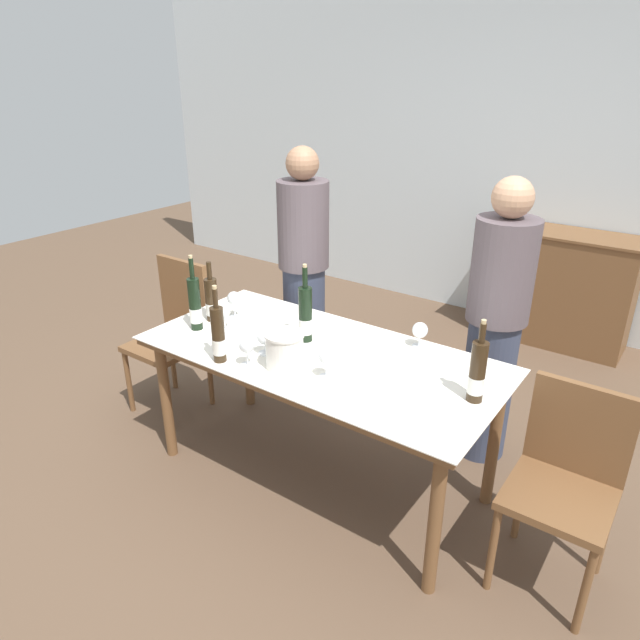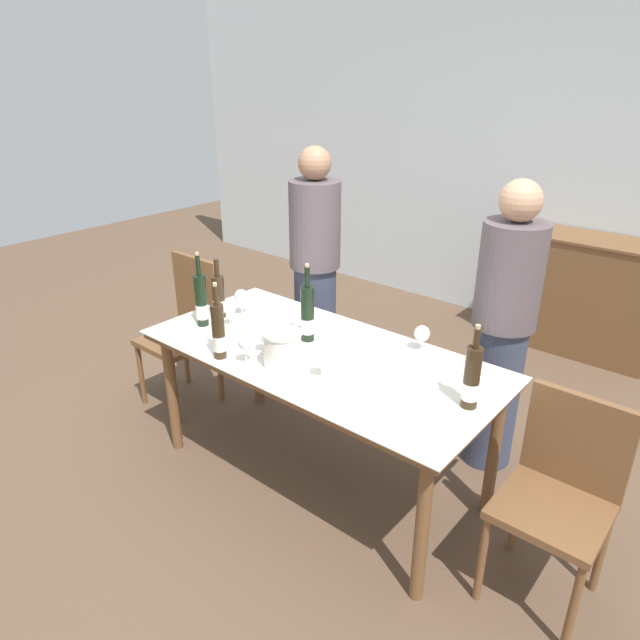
{
  "view_description": "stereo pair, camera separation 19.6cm",
  "coord_description": "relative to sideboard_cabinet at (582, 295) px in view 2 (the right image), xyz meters",
  "views": [
    {
      "loc": [
        1.5,
        -2.09,
        2.09
      ],
      "look_at": [
        0.0,
        0.0,
        0.95
      ],
      "focal_mm": 32.0,
      "sensor_mm": 36.0,
      "label": 1
    },
    {
      "loc": [
        1.65,
        -1.97,
        2.09
      ],
      "look_at": [
        0.0,
        0.0,
        0.95
      ],
      "focal_mm": 32.0,
      "sensor_mm": 36.0,
      "label": 2
    }
  ],
  "objects": [
    {
      "name": "wine_bottle_0",
      "position": [
        -0.7,
        -2.47,
        0.45
      ],
      "size": [
        0.07,
        0.07,
        0.42
      ],
      "color": "black",
      "rests_on": "dining_table"
    },
    {
      "name": "wine_glass_5",
      "position": [
        -0.17,
        -2.2,
        0.4
      ],
      "size": [
        0.08,
        0.08,
        0.13
      ],
      "color": "white",
      "rests_on": "dining_table"
    },
    {
      "name": "wine_glass_2",
      "position": [
        -0.77,
        -2.72,
        0.4
      ],
      "size": [
        0.08,
        0.08,
        0.14
      ],
      "color": "white",
      "rests_on": "dining_table"
    },
    {
      "name": "wine_glass_1",
      "position": [
        -0.38,
        -2.74,
        0.42
      ],
      "size": [
        0.07,
        0.07,
        0.15
      ],
      "color": "white",
      "rests_on": "dining_table"
    },
    {
      "name": "wine_bottle_4",
      "position": [
        -0.9,
        -2.9,
        0.45
      ],
      "size": [
        0.07,
        0.07,
        0.39
      ],
      "color": "#332314",
      "rests_on": "dining_table"
    },
    {
      "name": "wine_bottle_3",
      "position": [
        -1.29,
        -2.57,
        0.43
      ],
      "size": [
        0.07,
        0.07,
        0.35
      ],
      "color": "#332314",
      "rests_on": "dining_table"
    },
    {
      "name": "wine_glass_3",
      "position": [
        -0.76,
        -2.86,
        0.41
      ],
      "size": [
        0.07,
        0.07,
        0.14
      ],
      "color": "white",
      "rests_on": "dining_table"
    },
    {
      "name": "chair_left_end",
      "position": [
        -1.77,
        -2.46,
        0.1
      ],
      "size": [
        0.42,
        0.42,
        0.99
      ],
      "color": "brown",
      "rests_on": "ground_plane"
    },
    {
      "name": "sideboard_cabinet",
      "position": [
        0.0,
        0.0,
        0.0
      ],
      "size": [
        1.15,
        0.46,
        0.92
      ],
      "color": "brown",
      "rests_on": "ground_plane"
    },
    {
      "name": "wine_bottle_1",
      "position": [
        0.25,
        -2.53,
        0.44
      ],
      "size": [
        0.07,
        0.07,
        0.38
      ],
      "color": "#332314",
      "rests_on": "dining_table"
    },
    {
      "name": "wine_bottle_2",
      "position": [
        -1.27,
        -2.71,
        0.45
      ],
      "size": [
        0.07,
        0.07,
        0.42
      ],
      "color": "black",
      "rests_on": "dining_table"
    },
    {
      "name": "wine_glass_4",
      "position": [
        -1.15,
        -2.62,
        0.41
      ],
      "size": [
        0.07,
        0.07,
        0.14
      ],
      "color": "white",
      "rests_on": "dining_table"
    },
    {
      "name": "person_host",
      "position": [
        -1.21,
        -1.81,
        0.37
      ],
      "size": [
        0.33,
        0.33,
        1.67
      ],
      "color": "#383F56",
      "rests_on": "ground_plane"
    },
    {
      "name": "back_wall",
      "position": [
        -0.55,
        0.29,
        0.94
      ],
      "size": [
        8.0,
        0.1,
        2.8
      ],
      "color": "silver",
      "rests_on": "ground_plane"
    },
    {
      "name": "wine_glass_0",
      "position": [
        -1.21,
        -2.47,
        0.42
      ],
      "size": [
        0.08,
        0.08,
        0.16
      ],
      "color": "white",
      "rests_on": "dining_table"
    },
    {
      "name": "ground_plane",
      "position": [
        -0.55,
        -2.55,
        -0.46
      ],
      "size": [
        12.0,
        12.0,
        0.0
      ],
      "primitive_type": "plane",
      "color": "brown"
    },
    {
      "name": "chair_right_end",
      "position": [
        0.67,
        -2.46,
        0.07
      ],
      "size": [
        0.42,
        0.42,
        0.9
      ],
      "color": "brown",
      "rests_on": "ground_plane"
    },
    {
      "name": "ice_bucket",
      "position": [
        -0.6,
        -2.77,
        0.41
      ],
      "size": [
        0.19,
        0.19,
        0.18
      ],
      "color": "white",
      "rests_on": "dining_table"
    },
    {
      "name": "person_guest_left",
      "position": [
        0.08,
        -1.8,
        0.35
      ],
      "size": [
        0.33,
        0.33,
        1.61
      ],
      "color": "#383F56",
      "rests_on": "ground_plane"
    },
    {
      "name": "dining_table",
      "position": [
        -0.55,
        -2.55,
        0.24
      ],
      "size": [
        1.85,
        0.88,
        0.77
      ],
      "color": "brown",
      "rests_on": "ground_plane"
    }
  ]
}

